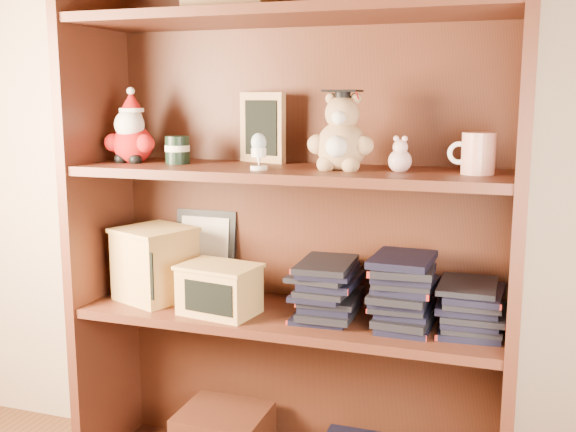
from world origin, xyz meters
name	(u,v)px	position (x,y,z in m)	size (l,w,h in m)	color
bookcase	(293,228)	(0.04, 1.36, 0.78)	(1.20, 0.35, 1.60)	#4F2516
shelf_lower	(288,317)	(0.04, 1.30, 0.54)	(1.14, 0.33, 0.02)	#4F2516
shelf_upper	(288,172)	(0.04, 1.30, 0.94)	(1.14, 0.33, 0.02)	#4F2516
santa_plush	(131,134)	(-0.43, 1.30, 1.03)	(0.15, 0.11, 0.22)	#A50F0F
teachers_tin	(177,150)	(-0.29, 1.31, 0.99)	(0.07, 0.07, 0.08)	black
chalkboard_plaque	(263,129)	(-0.08, 1.42, 1.05)	(0.15, 0.11, 0.20)	#9E7547
egg_cup	(259,150)	(-0.02, 1.23, 1.00)	(0.04, 0.04, 0.09)	white
grad_teddy_bear	(341,139)	(0.18, 1.30, 1.03)	(0.17, 0.15, 0.21)	tan
pink_figurine	(400,158)	(0.33, 1.30, 0.98)	(0.06, 0.06, 0.09)	beige
teacher_mug	(477,154)	(0.52, 1.30, 1.00)	(0.11, 0.08, 0.10)	silver
certificate_frame	(205,250)	(-0.28, 1.44, 0.67)	(0.20, 0.05, 0.24)	black
treats_box	(155,263)	(-0.37, 1.30, 0.66)	(0.25, 0.25, 0.21)	tan
pencils_box	(219,289)	(-0.14, 1.24, 0.62)	(0.23, 0.18, 0.14)	tan
book_stack_left	(327,288)	(0.15, 1.30, 0.63)	(0.14, 0.20, 0.16)	black
book_stack_mid	(404,292)	(0.35, 1.30, 0.64)	(0.14, 0.20, 0.18)	black
book_stack_right	(471,308)	(0.52, 1.30, 0.61)	(0.14, 0.20, 0.13)	black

